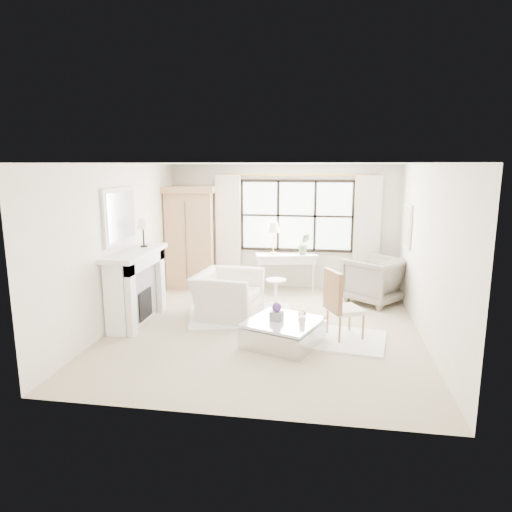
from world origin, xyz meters
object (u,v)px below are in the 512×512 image
object	(u,v)px
console_table	(286,272)
coffee_table	(283,333)
armoire	(190,236)
club_armchair	(228,294)

from	to	relation	value
console_table	coffee_table	bearing A→B (deg)	-98.58
console_table	coffee_table	size ratio (longest dim) A/B	1.06
armoire	club_armchair	distance (m)	2.34
armoire	console_table	bearing A→B (deg)	-6.33
armoire	console_table	distance (m)	2.25
armoire	coffee_table	world-z (taller)	armoire
club_armchair	armoire	bearing A→B (deg)	40.58
coffee_table	console_table	bearing A→B (deg)	115.68
console_table	club_armchair	bearing A→B (deg)	-128.12
armoire	coffee_table	bearing A→B (deg)	-59.72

